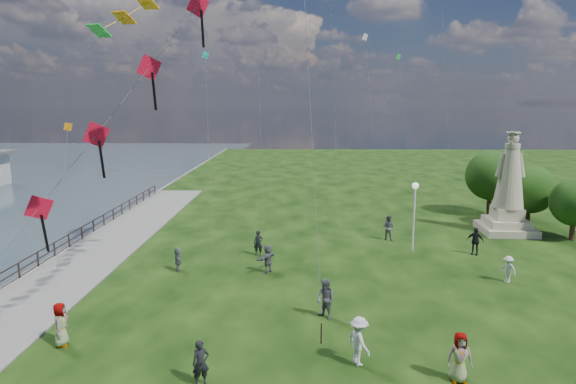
{
  "coord_description": "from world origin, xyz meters",
  "views": [
    {
      "loc": [
        -0.44,
        -15.58,
        9.84
      ],
      "look_at": [
        -1.0,
        8.0,
        5.5
      ],
      "focal_mm": 30.0,
      "sensor_mm": 36.0,
      "label": 1
    }
  ],
  "objects_px": {
    "person_0": "(201,363)",
    "person_11": "(268,259)",
    "person_7": "(388,227)",
    "person_10": "(61,324)",
    "person_4": "(460,357)",
    "person_6": "(258,243)",
    "statue": "(508,195)",
    "person_8": "(508,269)",
    "person_2": "(359,341)",
    "person_1": "(326,299)",
    "lamppost": "(415,202)",
    "person_9": "(475,241)",
    "person_5": "(178,259)"
  },
  "relations": [
    {
      "from": "person_0",
      "to": "person_11",
      "type": "relative_size",
      "value": 0.97
    },
    {
      "from": "person_7",
      "to": "person_10",
      "type": "distance_m",
      "value": 22.89
    },
    {
      "from": "person_4",
      "to": "person_11",
      "type": "relative_size",
      "value": 1.08
    },
    {
      "from": "person_6",
      "to": "person_11",
      "type": "height_order",
      "value": "person_11"
    },
    {
      "from": "person_6",
      "to": "person_11",
      "type": "bearing_deg",
      "value": -74.08
    },
    {
      "from": "statue",
      "to": "person_8",
      "type": "relative_size",
      "value": 5.15
    },
    {
      "from": "statue",
      "to": "person_2",
      "type": "bearing_deg",
      "value": -122.57
    },
    {
      "from": "person_2",
      "to": "person_8",
      "type": "height_order",
      "value": "person_2"
    },
    {
      "from": "person_1",
      "to": "person_4",
      "type": "relative_size",
      "value": 1.03
    },
    {
      "from": "lamppost",
      "to": "person_11",
      "type": "relative_size",
      "value": 2.74
    },
    {
      "from": "person_1",
      "to": "person_10",
      "type": "height_order",
      "value": "person_1"
    },
    {
      "from": "person_0",
      "to": "person_9",
      "type": "xyz_separation_m",
      "value": [
        15.08,
        15.38,
        0.08
      ]
    },
    {
      "from": "lamppost",
      "to": "person_2",
      "type": "bearing_deg",
      "value": -110.37
    },
    {
      "from": "statue",
      "to": "lamppost",
      "type": "bearing_deg",
      "value": -146.43
    },
    {
      "from": "statue",
      "to": "person_5",
      "type": "distance_m",
      "value": 25.11
    },
    {
      "from": "person_8",
      "to": "person_7",
      "type": "bearing_deg",
      "value": 175.16
    },
    {
      "from": "person_4",
      "to": "person_7",
      "type": "height_order",
      "value": "person_7"
    },
    {
      "from": "person_1",
      "to": "person_2",
      "type": "bearing_deg",
      "value": -27.1
    },
    {
      "from": "statue",
      "to": "person_10",
      "type": "distance_m",
      "value": 31.72
    },
    {
      "from": "person_2",
      "to": "person_9",
      "type": "xyz_separation_m",
      "value": [
        9.33,
        13.88,
        -0.04
      ]
    },
    {
      "from": "person_7",
      "to": "person_4",
      "type": "bearing_deg",
      "value": 116.08
    },
    {
      "from": "lamppost",
      "to": "person_9",
      "type": "relative_size",
      "value": 2.57
    },
    {
      "from": "statue",
      "to": "person_10",
      "type": "height_order",
      "value": "statue"
    },
    {
      "from": "person_2",
      "to": "person_6",
      "type": "distance_m",
      "value": 14.24
    },
    {
      "from": "statue",
      "to": "person_0",
      "type": "xyz_separation_m",
      "value": [
        -19.49,
        -21.02,
        -2.1
      ]
    },
    {
      "from": "lamppost",
      "to": "person_2",
      "type": "relative_size",
      "value": 2.47
    },
    {
      "from": "person_0",
      "to": "statue",
      "type": "bearing_deg",
      "value": 22.93
    },
    {
      "from": "person_6",
      "to": "person_7",
      "type": "distance_m",
      "value": 9.98
    },
    {
      "from": "person_0",
      "to": "person_7",
      "type": "relative_size",
      "value": 0.89
    },
    {
      "from": "person_10",
      "to": "person_11",
      "type": "bearing_deg",
      "value": -51.71
    },
    {
      "from": "statue",
      "to": "lamppost",
      "type": "height_order",
      "value": "statue"
    },
    {
      "from": "person_1",
      "to": "person_4",
      "type": "bearing_deg",
      "value": -0.22
    },
    {
      "from": "lamppost",
      "to": "person_9",
      "type": "height_order",
      "value": "lamppost"
    },
    {
      "from": "person_10",
      "to": "person_11",
      "type": "distance_m",
      "value": 11.92
    },
    {
      "from": "person_2",
      "to": "person_7",
      "type": "relative_size",
      "value": 1.02
    },
    {
      "from": "statue",
      "to": "person_1",
      "type": "distance_m",
      "value": 21.55
    },
    {
      "from": "person_5",
      "to": "person_11",
      "type": "height_order",
      "value": "person_11"
    },
    {
      "from": "person_1",
      "to": "person_9",
      "type": "relative_size",
      "value": 1.04
    },
    {
      "from": "statue",
      "to": "person_4",
      "type": "height_order",
      "value": "statue"
    },
    {
      "from": "person_2",
      "to": "person_4",
      "type": "height_order",
      "value": "person_2"
    },
    {
      "from": "lamppost",
      "to": "person_1",
      "type": "relative_size",
      "value": 2.48
    },
    {
      "from": "person_1",
      "to": "person_6",
      "type": "bearing_deg",
      "value": 160.49
    },
    {
      "from": "person_2",
      "to": "person_10",
      "type": "height_order",
      "value": "person_2"
    },
    {
      "from": "person_4",
      "to": "person_7",
      "type": "distance_m",
      "value": 18.34
    },
    {
      "from": "statue",
      "to": "person_5",
      "type": "bearing_deg",
      "value": -155.77
    },
    {
      "from": "statue",
      "to": "person_4",
      "type": "bearing_deg",
      "value": -113.97
    },
    {
      "from": "person_0",
      "to": "person_8",
      "type": "height_order",
      "value": "person_0"
    },
    {
      "from": "person_11",
      "to": "person_5",
      "type": "bearing_deg",
      "value": -58.18
    },
    {
      "from": "person_10",
      "to": "person_8",
      "type": "bearing_deg",
      "value": -80.29
    },
    {
      "from": "person_8",
      "to": "person_10",
      "type": "distance_m",
      "value": 22.78
    }
  ]
}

